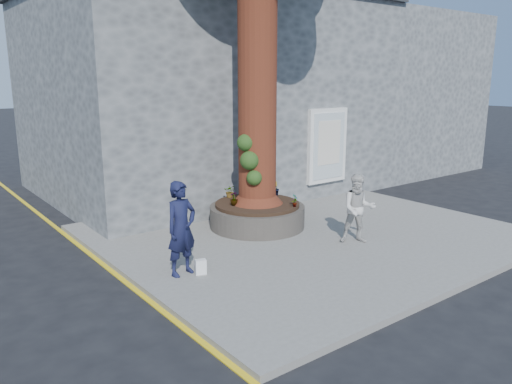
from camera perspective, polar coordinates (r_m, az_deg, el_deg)
ground at (r=10.33m, az=3.42°, el=-7.93°), size 120.00×120.00×0.00m
pavement at (r=11.96m, az=5.75°, el=-4.72°), size 9.00×8.00×0.12m
yellow_line at (r=9.64m, az=-14.77°, el=-9.92°), size 0.10×30.00×0.01m
stone_shop at (r=16.97m, az=-6.12°, el=11.13°), size 10.30×8.30×6.30m
neighbour_shop at (r=22.22m, az=12.11°, el=10.93°), size 6.00×8.00×6.00m
planter at (r=12.15m, az=0.14°, el=-2.63°), size 2.30×2.30×0.60m
man at (r=9.19m, az=-8.52°, el=-4.15°), size 0.71×0.53×1.76m
woman at (r=11.11m, az=11.62°, el=-1.88°), size 0.94×0.92×1.53m
shopping_bag at (r=9.38m, az=-6.34°, el=-8.50°), size 0.23×0.18×0.28m
plant_a at (r=11.68m, az=4.45°, el=-0.94°), size 0.21×0.19×0.32m
plant_b at (r=12.81m, az=2.21°, el=0.44°), size 0.28×0.28×0.37m
plant_c at (r=11.80m, az=-2.53°, el=-0.75°), size 0.19×0.19×0.33m
plant_d at (r=12.58m, az=-2.99°, el=0.08°), size 0.38×0.38×0.32m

